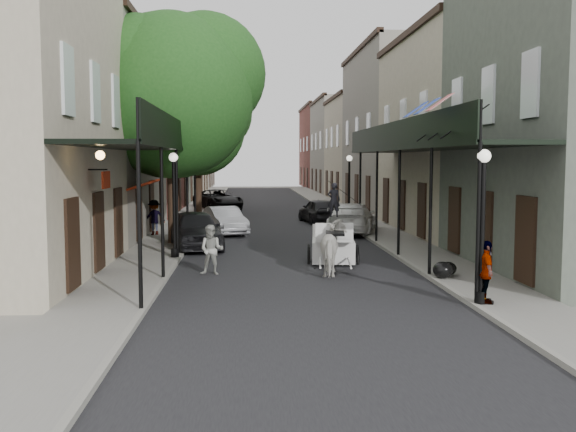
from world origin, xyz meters
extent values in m
plane|color=gray|center=(0.00, 0.00, 0.00)|extent=(140.00, 140.00, 0.00)
cube|color=black|center=(0.00, 20.00, 0.01)|extent=(8.00, 90.00, 0.01)
cube|color=gray|center=(-5.00, 20.00, 0.06)|extent=(2.20, 90.00, 0.12)
cube|color=gray|center=(5.00, 20.00, 0.06)|extent=(2.20, 90.00, 0.12)
cube|color=#B7AC92|center=(-8.60, 30.00, 5.25)|extent=(5.00, 80.00, 10.50)
cube|color=gray|center=(8.60, 30.00, 5.25)|extent=(5.00, 80.00, 10.50)
cube|color=black|center=(-5.00, 7.00, 4.00)|extent=(2.20, 18.00, 0.12)
cube|color=black|center=(-3.95, 7.00, 4.50)|extent=(0.06, 18.00, 1.00)
cylinder|color=black|center=(-4.00, -2.00, 2.12)|extent=(0.10, 0.10, 4.00)
cylinder|color=black|center=(-4.00, 6.00, 2.12)|extent=(0.10, 0.10, 4.00)
cylinder|color=black|center=(-4.00, 14.00, 2.12)|extent=(0.10, 0.10, 4.00)
cube|color=black|center=(5.00, 7.00, 4.00)|extent=(2.20, 18.00, 0.12)
cube|color=black|center=(3.95, 7.00, 4.50)|extent=(0.06, 18.00, 1.00)
cylinder|color=black|center=(4.00, -2.00, 2.12)|extent=(0.10, 0.10, 4.00)
cylinder|color=black|center=(4.00, 6.00, 2.12)|extent=(0.10, 0.10, 4.00)
cylinder|color=black|center=(4.00, 14.00, 2.12)|extent=(0.10, 0.10, 4.00)
cylinder|color=#382619|center=(-4.60, 10.00, 2.92)|extent=(0.44, 0.44, 5.60)
sphere|color=#1C4A17|center=(-4.60, 10.00, 6.20)|extent=(6.80, 6.80, 6.80)
sphere|color=#1C4A17|center=(-3.24, 10.60, 7.20)|extent=(5.10, 5.10, 5.10)
cylinder|color=#382619|center=(-4.60, 24.00, 2.64)|extent=(0.44, 0.44, 5.04)
sphere|color=#1C4A17|center=(-4.60, 24.00, 5.58)|extent=(6.00, 6.00, 6.00)
sphere|color=#1C4A17|center=(-3.40, 24.60, 6.48)|extent=(4.50, 4.50, 4.50)
cylinder|color=black|center=(4.10, -2.00, 0.27)|extent=(0.28, 0.28, 0.30)
cylinder|color=black|center=(4.10, -2.00, 1.82)|extent=(0.12, 0.12, 3.40)
sphere|color=white|center=(4.10, -2.00, 3.67)|extent=(0.32, 0.32, 0.32)
cylinder|color=black|center=(-4.10, 6.00, 0.27)|extent=(0.28, 0.28, 0.30)
cylinder|color=black|center=(-4.10, 6.00, 1.82)|extent=(0.12, 0.12, 3.40)
sphere|color=white|center=(-4.10, 6.00, 3.67)|extent=(0.32, 0.32, 0.32)
cylinder|color=black|center=(4.10, 18.00, 0.27)|extent=(0.28, 0.28, 0.30)
cylinder|color=black|center=(4.10, 18.00, 1.82)|extent=(0.12, 0.12, 3.40)
sphere|color=white|center=(4.10, 18.00, 3.67)|extent=(0.32, 0.32, 0.32)
imported|color=silver|center=(1.22, 2.80, 0.85)|extent=(1.13, 2.10, 1.70)
torus|color=black|center=(0.71, 5.86, 0.64)|extent=(0.24, 1.33, 1.33)
torus|color=black|center=(2.39, 5.68, 0.64)|extent=(0.24, 1.33, 1.33)
torus|color=black|center=(0.76, 4.40, 0.33)|extent=(0.15, 0.69, 0.69)
torus|color=black|center=(2.03, 4.27, 0.33)|extent=(0.15, 0.69, 0.69)
cube|color=white|center=(1.52, 5.56, 1.08)|extent=(1.63, 2.00, 0.72)
cube|color=white|center=(1.41, 4.49, 1.60)|extent=(1.29, 0.70, 0.12)
cube|color=white|center=(1.38, 4.23, 1.91)|extent=(1.24, 0.24, 0.51)
imported|color=black|center=(1.41, 4.49, 2.24)|extent=(0.45, 0.32, 1.16)
imported|color=#A1A299|center=(-2.62, 3.00, 0.78)|extent=(0.86, 0.73, 1.57)
imported|color=gray|center=(-5.80, 12.95, 0.93)|extent=(1.20, 0.98, 1.62)
imported|color=gray|center=(4.22, -2.00, 0.88)|extent=(0.47, 0.93, 1.53)
imported|color=black|center=(-3.60, 9.00, 0.78)|extent=(2.74, 4.85, 1.56)
imported|color=#AAAAB0|center=(-2.60, 14.00, 0.66)|extent=(2.50, 4.24, 1.32)
imported|color=black|center=(-3.60, 29.73, 0.72)|extent=(4.23, 5.73, 1.45)
imported|color=silver|center=(3.60, 14.00, 0.74)|extent=(3.32, 5.47, 1.48)
imported|color=black|center=(2.60, 19.27, 0.71)|extent=(2.33, 4.37, 1.41)
ellipsoid|color=black|center=(4.20, 1.31, 0.37)|extent=(0.58, 0.58, 0.49)
ellipsoid|color=black|center=(4.50, 1.76, 0.32)|extent=(0.51, 0.51, 0.41)
camera|label=1|loc=(-1.52, -16.91, 3.58)|focal=40.00mm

